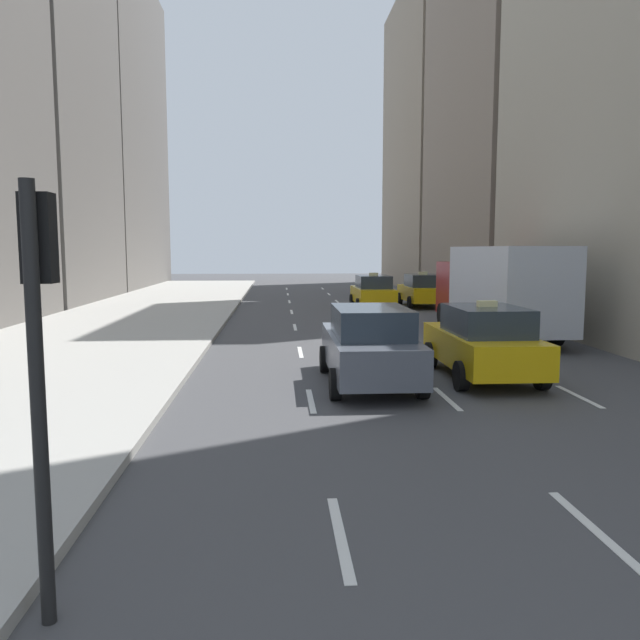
% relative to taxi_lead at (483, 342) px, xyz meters
% --- Properties ---
extents(sidewalk_left, '(8.00, 66.00, 0.15)m').
position_rel_taxi_lead_xyz_m(sidewalk_left, '(-11.00, 11.02, -0.81)').
color(sidewalk_left, '#ADAAA3').
rests_on(sidewalk_left, ground).
extents(lane_markings, '(5.72, 56.00, 0.01)m').
position_rel_taxi_lead_xyz_m(lane_markings, '(-1.40, 7.02, -0.87)').
color(lane_markings, white).
rests_on(lane_markings, ground).
extents(taxi_lead, '(2.02, 4.40, 1.87)m').
position_rel_taxi_lead_xyz_m(taxi_lead, '(0.00, 0.00, 0.00)').
color(taxi_lead, yellow).
rests_on(taxi_lead, ground).
extents(taxi_second, '(2.02, 4.40, 1.87)m').
position_rel_taxi_lead_xyz_m(taxi_second, '(0.00, 17.33, 0.00)').
color(taxi_second, yellow).
rests_on(taxi_second, ground).
extents(taxi_third, '(2.02, 4.40, 1.87)m').
position_rel_taxi_lead_xyz_m(taxi_third, '(2.80, 18.39, 0.00)').
color(taxi_third, yellow).
rests_on(taxi_third, ground).
extents(sedan_black_near, '(2.02, 4.70, 1.79)m').
position_rel_taxi_lead_xyz_m(sedan_black_near, '(-2.80, -0.55, 0.03)').
color(sedan_black_near, '#565B66').
rests_on(sedan_black_near, ground).
extents(box_truck, '(2.58, 8.40, 3.15)m').
position_rel_taxi_lead_xyz_m(box_truck, '(2.80, 6.91, 0.83)').
color(box_truck, maroon).
rests_on(box_truck, ground).
extents(traffic_light_pole, '(0.24, 0.42, 3.60)m').
position_rel_taxi_lead_xyz_m(traffic_light_pole, '(-6.75, -9.27, 1.53)').
color(traffic_light_pole, black).
rests_on(traffic_light_pole, ground).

